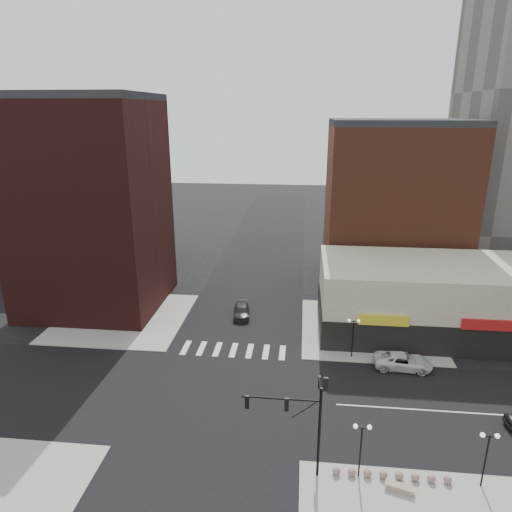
{
  "coord_description": "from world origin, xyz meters",
  "views": [
    {
      "loc": [
        6.68,
        -33.61,
        23.91
      ],
      "look_at": [
        2.45,
        6.42,
        11.0
      ],
      "focal_mm": 32.0,
      "sensor_mm": 36.0,
      "label": 1
    }
  ],
  "objects_px": {
    "street_lamp_se_b": "(488,446)",
    "street_lamp_ne": "(353,328)",
    "stone_bench": "(399,488)",
    "street_lamp_se_a": "(362,437)",
    "traffic_signal": "(305,410)",
    "dark_sedan_north": "(242,311)",
    "white_suv": "(403,361)"
  },
  "relations": [
    {
      "from": "traffic_signal",
      "to": "street_lamp_se_a",
      "type": "bearing_deg",
      "value": -2.57
    },
    {
      "from": "street_lamp_ne",
      "to": "white_suv",
      "type": "xyz_separation_m",
      "value": [
        4.75,
        -1.5,
        -2.53
      ]
    },
    {
      "from": "street_lamp_se_a",
      "to": "dark_sedan_north",
      "type": "xyz_separation_m",
      "value": [
        -11.37,
        24.47,
        -2.62
      ]
    },
    {
      "from": "traffic_signal",
      "to": "street_lamp_se_b",
      "type": "height_order",
      "value": "traffic_signal"
    },
    {
      "from": "traffic_signal",
      "to": "white_suv",
      "type": "relative_size",
      "value": 1.42
    },
    {
      "from": "stone_bench",
      "to": "street_lamp_se_b",
      "type": "bearing_deg",
      "value": 27.74
    },
    {
      "from": "traffic_signal",
      "to": "white_suv",
      "type": "bearing_deg",
      "value": 56.43
    },
    {
      "from": "street_lamp_se_b",
      "to": "stone_bench",
      "type": "distance_m",
      "value": 6.29
    },
    {
      "from": "street_lamp_se_a",
      "to": "street_lamp_ne",
      "type": "relative_size",
      "value": 1.0
    },
    {
      "from": "traffic_signal",
      "to": "stone_bench",
      "type": "xyz_separation_m",
      "value": [
        6.29,
        -1.17,
        -4.61
      ]
    },
    {
      "from": "traffic_signal",
      "to": "stone_bench",
      "type": "height_order",
      "value": "traffic_signal"
    },
    {
      "from": "street_lamp_se_b",
      "to": "white_suv",
      "type": "distance_m",
      "value": 14.89
    },
    {
      "from": "stone_bench",
      "to": "street_lamp_se_a",
      "type": "bearing_deg",
      "value": 175.8
    },
    {
      "from": "dark_sedan_north",
      "to": "street_lamp_se_b",
      "type": "bearing_deg",
      "value": -58.11
    },
    {
      "from": "street_lamp_ne",
      "to": "stone_bench",
      "type": "height_order",
      "value": "street_lamp_ne"
    },
    {
      "from": "street_lamp_se_a",
      "to": "white_suv",
      "type": "height_order",
      "value": "street_lamp_se_a"
    },
    {
      "from": "street_lamp_se_b",
      "to": "white_suv",
      "type": "relative_size",
      "value": 0.76
    },
    {
      "from": "dark_sedan_north",
      "to": "traffic_signal",
      "type": "bearing_deg",
      "value": -79.09
    },
    {
      "from": "white_suv",
      "to": "stone_bench",
      "type": "distance_m",
      "value": 15.84
    },
    {
      "from": "traffic_signal",
      "to": "street_lamp_se_b",
      "type": "distance_m",
      "value": 11.88
    },
    {
      "from": "street_lamp_se_a",
      "to": "stone_bench",
      "type": "distance_m",
      "value": 4.0
    },
    {
      "from": "street_lamp_se_b",
      "to": "stone_bench",
      "type": "xyz_separation_m",
      "value": [
        -5.47,
        -1.0,
        -2.94
      ]
    },
    {
      "from": "street_lamp_se_a",
      "to": "dark_sedan_north",
      "type": "distance_m",
      "value": 27.11
    },
    {
      "from": "street_lamp_ne",
      "to": "traffic_signal",
      "type": "bearing_deg",
      "value": -106.75
    },
    {
      "from": "street_lamp_se_a",
      "to": "dark_sedan_north",
      "type": "bearing_deg",
      "value": 114.93
    },
    {
      "from": "street_lamp_se_b",
      "to": "street_lamp_ne",
      "type": "height_order",
      "value": "same"
    },
    {
      "from": "street_lamp_ne",
      "to": "dark_sedan_north",
      "type": "distance_m",
      "value": 15.22
    },
    {
      "from": "traffic_signal",
      "to": "dark_sedan_north",
      "type": "height_order",
      "value": "traffic_signal"
    },
    {
      "from": "street_lamp_se_b",
      "to": "dark_sedan_north",
      "type": "height_order",
      "value": "street_lamp_se_b"
    },
    {
      "from": "traffic_signal",
      "to": "dark_sedan_north",
      "type": "bearing_deg",
      "value": 107.39
    },
    {
      "from": "street_lamp_ne",
      "to": "white_suv",
      "type": "relative_size",
      "value": 0.76
    },
    {
      "from": "white_suv",
      "to": "dark_sedan_north",
      "type": "bearing_deg",
      "value": 62.67
    }
  ]
}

